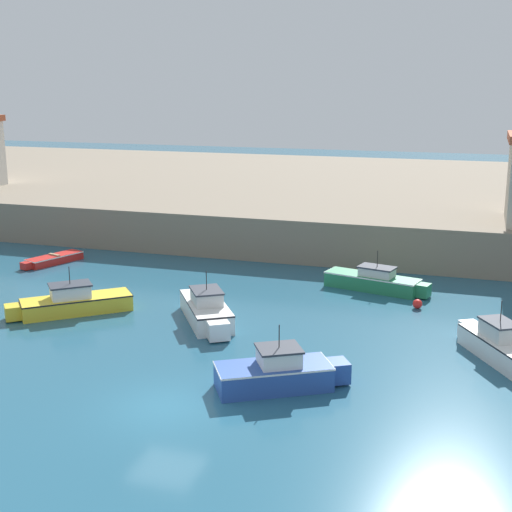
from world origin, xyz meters
name	(u,v)px	position (x,y,z in m)	size (l,w,h in m)	color
ground_plane	(166,406)	(0.00, 0.00, 0.00)	(200.00, 200.00, 0.00)	#235670
quay_seawall	(360,197)	(0.00, 41.23, 1.42)	(120.00, 40.00, 2.84)	gray
dinghy_red_0	(53,259)	(-15.65, 16.85, 0.28)	(2.37, 4.33, 0.60)	red
motorboat_yellow_1	(73,302)	(-8.96, 8.37, 0.56)	(5.55, 5.01, 2.44)	yellow
motorboat_white_2	(207,310)	(-1.99, 9.11, 0.63)	(4.24, 5.52, 2.57)	white
motorboat_blue_3	(278,373)	(3.43, 2.78, 0.62)	(5.14, 3.81, 2.54)	#284C9E
motorboat_white_4	(499,346)	(11.48, 8.36, 0.61)	(3.68, 5.17, 2.56)	white
motorboat_green_5	(375,281)	(4.99, 17.06, 0.53)	(6.06, 2.74, 2.28)	#237A4C
mooring_buoy	(417,304)	(7.59, 14.38, 0.25)	(0.49, 0.49, 0.49)	red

